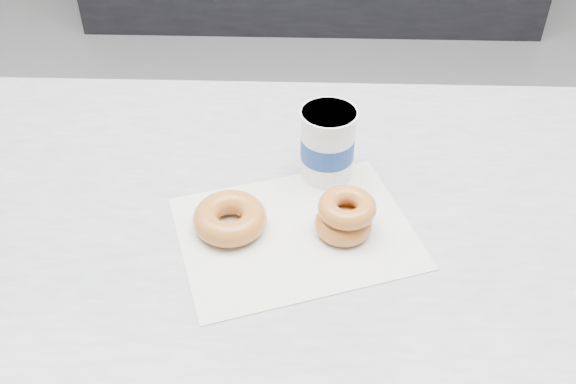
% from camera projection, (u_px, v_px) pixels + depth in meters
% --- Properties ---
extents(ground, '(5.00, 5.00, 0.00)m').
position_uv_depth(ground, '(307.00, 293.00, 2.04)').
color(ground, gray).
rests_on(ground, ground).
extents(counter, '(3.06, 0.76, 0.90)m').
position_uv_depth(counter, '(308.00, 375.00, 1.29)').
color(counter, '#333335').
rests_on(counter, ground).
extents(wax_paper, '(0.41, 0.36, 0.00)m').
position_uv_depth(wax_paper, '(296.00, 233.00, 0.96)').
color(wax_paper, silver).
rests_on(wax_paper, counter).
extents(donut_single, '(0.13, 0.13, 0.04)m').
position_uv_depth(donut_single, '(230.00, 218.00, 0.95)').
color(donut_single, '#CC8338').
rests_on(donut_single, wax_paper).
extents(donut_stack, '(0.11, 0.11, 0.06)m').
position_uv_depth(donut_stack, '(345.00, 216.00, 0.94)').
color(donut_stack, '#CC8338').
rests_on(donut_stack, wax_paper).
extents(coffee_cup, '(0.11, 0.11, 0.12)m').
position_uv_depth(coffee_cup, '(328.00, 144.00, 1.02)').
color(coffee_cup, white).
rests_on(coffee_cup, counter).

